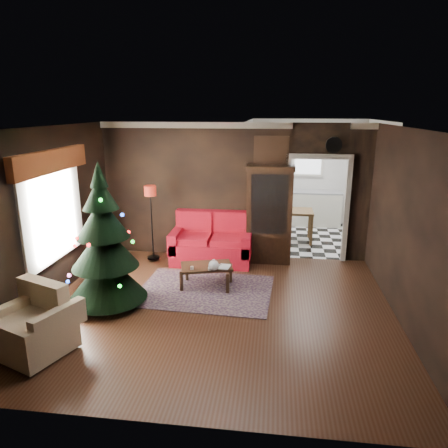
# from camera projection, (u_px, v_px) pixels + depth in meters

# --- Properties ---
(floor) EXTENTS (5.50, 5.50, 0.00)m
(floor) POSITION_uv_depth(u_px,v_px,m) (217.00, 309.00, 6.51)
(floor) COLOR black
(floor) RESTS_ON ground
(ceiling) EXTENTS (5.50, 5.50, 0.00)m
(ceiling) POSITION_uv_depth(u_px,v_px,m) (216.00, 128.00, 5.75)
(ceiling) COLOR white
(ceiling) RESTS_ON ground
(wall_back) EXTENTS (5.50, 0.00, 5.50)m
(wall_back) POSITION_uv_depth(u_px,v_px,m) (234.00, 192.00, 8.52)
(wall_back) COLOR black
(wall_back) RESTS_ON ground
(wall_front) EXTENTS (5.50, 0.00, 5.50)m
(wall_front) POSITION_uv_depth(u_px,v_px,m) (177.00, 298.00, 3.74)
(wall_front) COLOR black
(wall_front) RESTS_ON ground
(wall_left) EXTENTS (0.00, 5.50, 5.50)m
(wall_left) POSITION_uv_depth(u_px,v_px,m) (44.00, 218.00, 6.46)
(wall_left) COLOR black
(wall_left) RESTS_ON ground
(wall_right) EXTENTS (0.00, 5.50, 5.50)m
(wall_right) POSITION_uv_depth(u_px,v_px,m) (409.00, 231.00, 5.80)
(wall_right) COLOR black
(wall_right) RESTS_ON ground
(doorway) EXTENTS (1.10, 0.10, 2.10)m
(doorway) POSITION_uv_depth(u_px,v_px,m) (316.00, 210.00, 8.41)
(doorway) COLOR beige
(doorway) RESTS_ON ground
(left_window) EXTENTS (0.05, 1.60, 1.40)m
(left_window) POSITION_uv_depth(u_px,v_px,m) (52.00, 212.00, 6.64)
(left_window) COLOR white
(left_window) RESTS_ON wall_left
(valance) EXTENTS (0.12, 2.10, 0.35)m
(valance) POSITION_uv_depth(u_px,v_px,m) (51.00, 161.00, 6.40)
(valance) COLOR brown
(valance) RESTS_ON wall_left
(kitchen_floor) EXTENTS (3.00, 3.00, 0.00)m
(kitchen_floor) POSITION_uv_depth(u_px,v_px,m) (308.00, 237.00, 10.12)
(kitchen_floor) COLOR white
(kitchen_floor) RESTS_ON ground
(kitchen_window) EXTENTS (0.70, 0.06, 0.70)m
(kitchen_window) POSITION_uv_depth(u_px,v_px,m) (308.00, 161.00, 11.05)
(kitchen_window) COLOR white
(kitchen_window) RESTS_ON ground
(rug) EXTENTS (2.37, 1.79, 0.01)m
(rug) POSITION_uv_depth(u_px,v_px,m) (205.00, 291.00, 7.16)
(rug) COLOR #382631
(rug) RESTS_ON ground
(loveseat) EXTENTS (1.70, 0.90, 1.00)m
(loveseat) POSITION_uv_depth(u_px,v_px,m) (212.00, 239.00, 8.38)
(loveseat) COLOR #820101
(loveseat) RESTS_ON ground
(curio_cabinet) EXTENTS (0.90, 0.45, 1.90)m
(curio_cabinet) POSITION_uv_depth(u_px,v_px,m) (269.00, 217.00, 8.33)
(curio_cabinet) COLOR black
(curio_cabinet) RESTS_ON ground
(floor_lamp) EXTENTS (0.33, 0.33, 1.52)m
(floor_lamp) POSITION_uv_depth(u_px,v_px,m) (152.00, 223.00, 8.32)
(floor_lamp) COLOR black
(floor_lamp) RESTS_ON ground
(christmas_tree) EXTENTS (1.63, 1.63, 2.37)m
(christmas_tree) POSITION_uv_depth(u_px,v_px,m) (104.00, 243.00, 6.40)
(christmas_tree) COLOR black
(christmas_tree) RESTS_ON ground
(armchair) EXTENTS (1.08, 1.08, 0.85)m
(armchair) POSITION_uv_depth(u_px,v_px,m) (33.00, 322.00, 5.21)
(armchair) COLOR tan
(armchair) RESTS_ON ground
(coffee_table) EXTENTS (0.99, 0.74, 0.39)m
(coffee_table) POSITION_uv_depth(u_px,v_px,m) (207.00, 276.00, 7.27)
(coffee_table) COLOR black
(coffee_table) RESTS_ON rug
(teapot) EXTENTS (0.24, 0.24, 0.19)m
(teapot) POSITION_uv_depth(u_px,v_px,m) (214.00, 265.00, 6.97)
(teapot) COLOR silver
(teapot) RESTS_ON coffee_table
(cup_a) EXTENTS (0.07, 0.07, 0.05)m
(cup_a) POSITION_uv_depth(u_px,v_px,m) (192.00, 268.00, 7.04)
(cup_a) COLOR silver
(cup_a) RESTS_ON coffee_table
(cup_b) EXTENTS (0.07, 0.07, 0.05)m
(cup_b) POSITION_uv_depth(u_px,v_px,m) (210.00, 269.00, 7.00)
(cup_b) COLOR white
(cup_b) RESTS_ON coffee_table
(book) EXTENTS (0.19, 0.04, 0.26)m
(book) POSITION_uv_depth(u_px,v_px,m) (219.00, 260.00, 7.11)
(book) COLOR #8C6D54
(book) RESTS_ON coffee_table
(wall_clock) EXTENTS (0.32, 0.32, 0.06)m
(wall_clock) POSITION_uv_depth(u_px,v_px,m) (334.00, 145.00, 7.97)
(wall_clock) COLOR white
(wall_clock) RESTS_ON wall_back
(painting) EXTENTS (0.62, 0.05, 0.52)m
(painting) POSITION_uv_depth(u_px,v_px,m) (271.00, 151.00, 8.15)
(painting) COLOR #A67746
(painting) RESTS_ON wall_back
(kitchen_counter) EXTENTS (1.80, 0.60, 0.90)m
(kitchen_counter) POSITION_uv_depth(u_px,v_px,m) (306.00, 208.00, 11.15)
(kitchen_counter) COLOR silver
(kitchen_counter) RESTS_ON ground
(kitchen_table) EXTENTS (0.70, 0.70, 0.75)m
(kitchen_table) POSITION_uv_depth(u_px,v_px,m) (297.00, 226.00, 9.77)
(kitchen_table) COLOR brown
(kitchen_table) RESTS_ON ground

